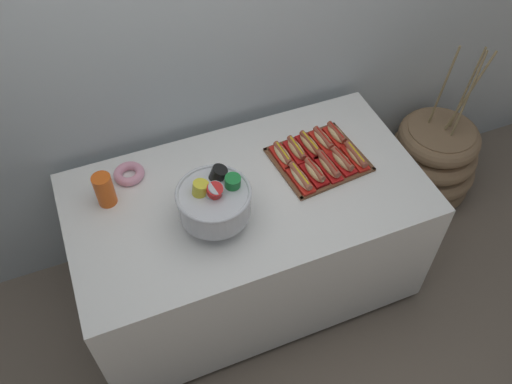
% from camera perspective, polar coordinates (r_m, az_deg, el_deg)
% --- Properties ---
extents(ground_plane, '(10.00, 10.00, 0.00)m').
position_cam_1_polar(ground_plane, '(3.01, -0.76, -9.36)').
color(ground_plane, '#7A6B5B').
extents(back_wall, '(6.00, 0.10, 2.60)m').
position_cam_1_polar(back_wall, '(2.44, -6.00, 17.67)').
color(back_wall, '#B2BCC1').
rests_on(back_wall, ground_plane).
extents(buffet_table, '(1.62, 0.88, 0.75)m').
position_cam_1_polar(buffet_table, '(2.68, -0.84, -4.98)').
color(buffet_table, white).
rests_on(buffet_table, ground_plane).
extents(floor_vase, '(0.55, 0.55, 1.05)m').
position_cam_1_polar(floor_vase, '(3.41, 18.18, 3.23)').
color(floor_vase, '#896B4C').
rests_on(floor_vase, ground_plane).
extents(serving_tray, '(0.44, 0.40, 0.01)m').
position_cam_1_polar(serving_tray, '(2.55, 6.69, 3.44)').
color(serving_tray, brown).
rests_on(serving_tray, buffet_table).
extents(hot_dog_0, '(0.08, 0.19, 0.06)m').
position_cam_1_polar(hot_dog_0, '(2.42, 4.76, 1.51)').
color(hot_dog_0, red).
rests_on(hot_dog_0, serving_tray).
extents(hot_dog_1, '(0.08, 0.16, 0.06)m').
position_cam_1_polar(hot_dog_1, '(2.45, 6.28, 2.15)').
color(hot_dog_1, '#B21414').
rests_on(hot_dog_1, serving_tray).
extents(hot_dog_2, '(0.07, 0.18, 0.06)m').
position_cam_1_polar(hot_dog_2, '(2.48, 7.76, 2.75)').
color(hot_dog_2, red).
rests_on(hot_dog_2, serving_tray).
extents(hot_dog_3, '(0.08, 0.17, 0.06)m').
position_cam_1_polar(hot_dog_3, '(2.51, 9.20, 3.29)').
color(hot_dog_3, red).
rests_on(hot_dog_3, serving_tray).
extents(hot_dog_4, '(0.06, 0.18, 0.06)m').
position_cam_1_polar(hot_dog_4, '(2.55, 10.59, 3.79)').
color(hot_dog_4, red).
rests_on(hot_dog_4, serving_tray).
extents(hot_dog_5, '(0.07, 0.17, 0.06)m').
position_cam_1_polar(hot_dog_5, '(2.52, 2.86, 3.98)').
color(hot_dog_5, red).
rests_on(hot_dog_5, serving_tray).
extents(hot_dog_6, '(0.07, 0.16, 0.06)m').
position_cam_1_polar(hot_dog_6, '(2.54, 4.34, 4.53)').
color(hot_dog_6, red).
rests_on(hot_dog_6, serving_tray).
extents(hot_dog_7, '(0.08, 0.19, 0.06)m').
position_cam_1_polar(hot_dog_7, '(2.57, 5.78, 5.05)').
color(hot_dog_7, '#B21414').
rests_on(hot_dog_7, serving_tray).
extents(hot_dog_8, '(0.08, 0.17, 0.06)m').
position_cam_1_polar(hot_dog_8, '(2.61, 7.20, 5.57)').
color(hot_dog_8, red).
rests_on(hot_dog_8, serving_tray).
extents(hot_dog_9, '(0.08, 0.16, 0.06)m').
position_cam_1_polar(hot_dog_9, '(2.64, 8.59, 6.10)').
color(hot_dog_9, red).
rests_on(hot_dog_9, serving_tray).
extents(punch_bowl, '(0.31, 0.31, 0.25)m').
position_cam_1_polar(punch_bowl, '(2.20, -4.47, -0.89)').
color(punch_bowl, silver).
rests_on(punch_bowl, buffet_table).
extents(cup_stack, '(0.08, 0.08, 0.16)m').
position_cam_1_polar(cup_stack, '(2.40, -15.88, 0.23)').
color(cup_stack, '#EA5B19').
rests_on(cup_stack, buffet_table).
extents(donut, '(0.14, 0.14, 0.04)m').
position_cam_1_polar(donut, '(2.52, -13.40, 1.91)').
color(donut, pink).
rests_on(donut, buffet_table).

